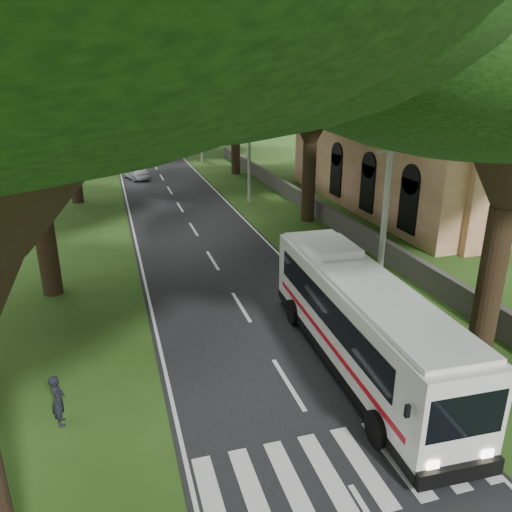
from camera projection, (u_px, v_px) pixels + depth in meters
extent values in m
plane|color=#223F12|center=(312.00, 423.00, 14.64)|extent=(140.00, 140.00, 0.00)
cube|color=black|center=(182.00, 211.00, 37.12)|extent=(8.00, 120.00, 0.04)
cube|color=silver|center=(342.00, 472.00, 12.84)|extent=(8.00, 3.00, 0.01)
cube|color=#383533|center=(300.00, 198.00, 38.43)|extent=(0.35, 50.00, 1.20)
cube|color=#BA745B|center=(420.00, 163.00, 38.15)|extent=(12.00, 22.00, 6.40)
pyramid|color=#595960|center=(429.00, 88.00, 36.28)|extent=(14.00, 24.00, 2.20)
cube|color=#BA745B|center=(482.00, 162.00, 27.73)|extent=(3.00, 3.00, 10.00)
cone|color=#595960|center=(499.00, 49.00, 25.73)|extent=(4.00, 4.00, 1.60)
cylinder|color=gray|center=(384.00, 222.00, 20.13)|extent=(0.24, 0.24, 8.00)
cube|color=gray|center=(392.00, 136.00, 18.96)|extent=(1.60, 0.10, 0.10)
cube|color=gray|center=(391.00, 152.00, 19.16)|extent=(1.20, 0.10, 0.10)
cylinder|color=gray|center=(249.00, 151.00, 38.11)|extent=(0.24, 0.24, 8.00)
cube|color=gray|center=(249.00, 105.00, 36.94)|extent=(1.60, 0.10, 0.10)
cube|color=gray|center=(249.00, 114.00, 37.15)|extent=(1.20, 0.10, 0.10)
cylinder|color=gray|center=(201.00, 126.00, 56.10)|extent=(0.24, 0.24, 8.00)
cube|color=gray|center=(199.00, 95.00, 54.92)|extent=(1.60, 0.10, 0.10)
cube|color=gray|center=(200.00, 100.00, 55.13)|extent=(1.20, 0.10, 0.10)
cylinder|color=black|center=(45.00, 233.00, 22.28)|extent=(0.90, 0.90, 5.83)
cone|color=black|center=(27.00, 122.00, 20.61)|extent=(3.20, 3.20, 3.80)
ellipsoid|color=black|center=(10.00, 9.00, 19.15)|extent=(15.58, 15.58, 6.54)
cylinder|color=black|center=(74.00, 169.00, 38.71)|extent=(0.90, 0.90, 5.20)
cone|color=black|center=(67.00, 109.00, 37.15)|extent=(3.20, 3.20, 3.80)
ellipsoid|color=black|center=(60.00, 60.00, 35.96)|extent=(12.78, 12.78, 5.37)
cylinder|color=black|center=(71.00, 141.00, 54.61)|extent=(0.90, 0.90, 5.27)
cone|color=black|center=(66.00, 98.00, 53.04)|extent=(3.20, 3.20, 3.80)
ellipsoid|color=black|center=(62.00, 62.00, 51.82)|extent=(16.33, 16.33, 6.86)
cylinder|color=black|center=(491.00, 283.00, 17.51)|extent=(0.90, 0.90, 5.46)
cylinder|color=black|center=(309.00, 182.00, 33.85)|extent=(0.90, 0.90, 5.32)
cone|color=black|center=(311.00, 113.00, 32.28)|extent=(3.20, 3.20, 3.80)
ellipsoid|color=black|center=(313.00, 53.00, 31.03)|extent=(14.00, 14.00, 5.88)
cylinder|color=black|center=(236.00, 144.00, 49.80)|extent=(0.90, 0.90, 5.91)
cone|color=black|center=(235.00, 93.00, 48.13)|extent=(3.20, 3.20, 3.80)
ellipsoid|color=black|center=(234.00, 45.00, 46.63)|extent=(15.36, 15.36, 6.45)
cylinder|color=black|center=(209.00, 128.00, 66.34)|extent=(0.90, 0.90, 5.45)
cone|color=black|center=(208.00, 92.00, 64.74)|extent=(3.20, 3.20, 3.80)
ellipsoid|color=black|center=(207.00, 61.00, 63.44)|extent=(14.02, 14.02, 5.89)
cube|color=silver|center=(361.00, 320.00, 16.86)|extent=(2.81, 11.36, 2.77)
cube|color=black|center=(358.00, 306.00, 16.98)|extent=(2.78, 9.30, 1.03)
cube|color=black|center=(358.00, 354.00, 17.33)|extent=(2.85, 11.40, 0.33)
cube|color=red|center=(359.00, 336.00, 17.08)|extent=(2.81, 10.24, 0.17)
cube|color=silver|center=(364.00, 280.00, 16.37)|extent=(2.60, 10.79, 0.17)
cylinder|color=black|center=(378.00, 429.00, 13.62)|extent=(0.37, 1.05, 1.03)
cylinder|color=black|center=(453.00, 415.00, 14.16)|extent=(0.37, 1.05, 1.03)
cylinder|color=black|center=(294.00, 312.00, 20.29)|extent=(0.37, 1.05, 1.03)
cylinder|color=black|center=(347.00, 306.00, 20.83)|extent=(0.37, 1.05, 1.03)
imported|color=#ACADB1|center=(136.00, 172.00, 47.86)|extent=(2.81, 4.36, 1.38)
imported|color=navy|center=(129.00, 158.00, 55.65)|extent=(1.98, 4.22, 1.34)
imported|color=maroon|center=(162.00, 139.00, 72.20)|extent=(2.70, 4.32, 1.17)
imported|color=black|center=(58.00, 400.00, 14.36)|extent=(0.43, 0.61, 1.61)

